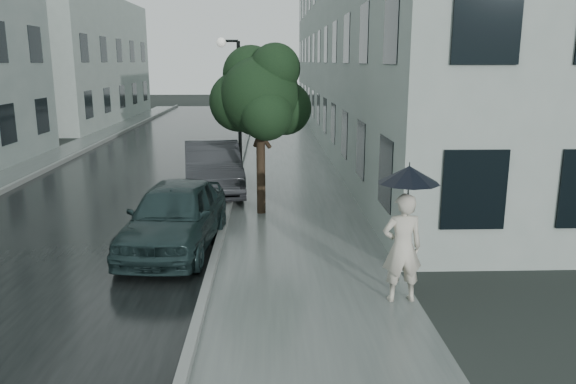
{
  "coord_description": "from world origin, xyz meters",
  "views": [
    {
      "loc": [
        -0.47,
        -8.46,
        3.91
      ],
      "look_at": [
        -0.09,
        2.7,
        1.3
      ],
      "focal_mm": 35.0,
      "sensor_mm": 36.0,
      "label": 1
    }
  ],
  "objects_px": {
    "street_tree": "(260,95)",
    "pedestrian": "(402,248)",
    "car_near": "(175,216)",
    "car_far": "(212,167)",
    "lamp_post": "(234,99)"
  },
  "relations": [
    {
      "from": "car_near",
      "to": "street_tree",
      "type": "bearing_deg",
      "value": 63.65
    },
    {
      "from": "street_tree",
      "to": "lamp_post",
      "type": "height_order",
      "value": "lamp_post"
    },
    {
      "from": "car_far",
      "to": "car_near",
      "type": "bearing_deg",
      "value": -101.15
    },
    {
      "from": "lamp_post",
      "to": "car_far",
      "type": "bearing_deg",
      "value": -109.47
    },
    {
      "from": "pedestrian",
      "to": "car_far",
      "type": "bearing_deg",
      "value": -68.46
    },
    {
      "from": "car_near",
      "to": "car_far",
      "type": "height_order",
      "value": "car_far"
    },
    {
      "from": "car_far",
      "to": "street_tree",
      "type": "bearing_deg",
      "value": -66.93
    },
    {
      "from": "pedestrian",
      "to": "street_tree",
      "type": "bearing_deg",
      "value": -71.24
    },
    {
      "from": "street_tree",
      "to": "lamp_post",
      "type": "relative_size",
      "value": 0.93
    },
    {
      "from": "lamp_post",
      "to": "car_near",
      "type": "height_order",
      "value": "lamp_post"
    },
    {
      "from": "pedestrian",
      "to": "car_near",
      "type": "height_order",
      "value": "pedestrian"
    },
    {
      "from": "street_tree",
      "to": "pedestrian",
      "type": "bearing_deg",
      "value": -67.37
    },
    {
      "from": "lamp_post",
      "to": "pedestrian",
      "type": "bearing_deg",
      "value": -75.94
    },
    {
      "from": "street_tree",
      "to": "car_near",
      "type": "bearing_deg",
      "value": -121.65
    },
    {
      "from": "street_tree",
      "to": "car_far",
      "type": "relative_size",
      "value": 0.94
    }
  ]
}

